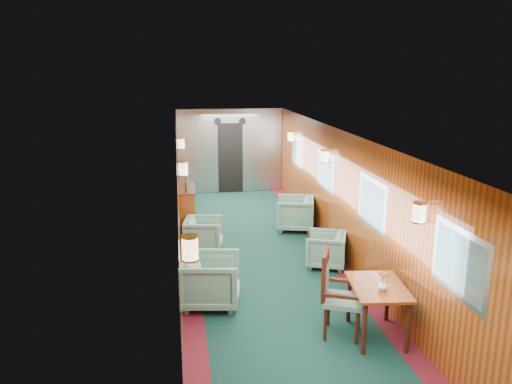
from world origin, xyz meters
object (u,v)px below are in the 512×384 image
dining_table (378,294)px  armchair_right_far (295,213)px  armchair_left_far (204,234)px  side_chair (335,290)px  credenza (187,210)px  armchair_left_near (211,281)px  armchair_right_near (326,249)px

dining_table → armchair_right_far: bearing=96.7°
dining_table → armchair_left_far: (-2.09, 3.62, -0.29)m
side_chair → credenza: 4.94m
armchair_left_near → armchair_right_far: size_ratio=1.05×
side_chair → armchair_right_far: side_chair is taller
dining_table → side_chair: side_chair is taller
dining_table → armchair_right_near: bearing=95.4°
side_chair → armchair_left_near: bearing=167.4°
credenza → armchair_right_near: 3.33m
armchair_left_near → armchair_right_near: (2.16, 1.20, -0.07)m
side_chair → armchair_right_near: size_ratio=1.69×
dining_table → side_chair: (-0.54, 0.16, 0.02)m
dining_table → armchair_left_far: 4.19m
dining_table → armchair_left_near: armchair_left_near is taller
armchair_right_far → armchair_left_far: bearing=-49.2°
armchair_left_near → dining_table: bearing=-111.9°
armchair_left_near → armchair_right_far: 3.95m
armchair_right_near → credenza: bearing=-111.5°
dining_table → armchair_left_far: dining_table is taller
credenza → armchair_left_far: bearing=-75.0°
side_chair → credenza: credenza is taller
armchair_right_near → armchair_left_far: bearing=-96.8°
dining_table → armchair_right_far: size_ratio=1.29×
dining_table → credenza: (-2.39, 4.73, -0.10)m
armchair_right_near → armchair_right_far: bearing=-156.9°
side_chair → armchair_right_far: 4.50m
armchair_right_far → side_chair: bearing=8.2°
armchair_left_far → armchair_left_near: bearing=-170.9°
dining_table → credenza: bearing=123.3°
side_chair → armchair_left_near: (-1.57, 1.11, -0.25)m
dining_table → side_chair: bearing=170.0°
credenza → armchair_right_near: size_ratio=1.87×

